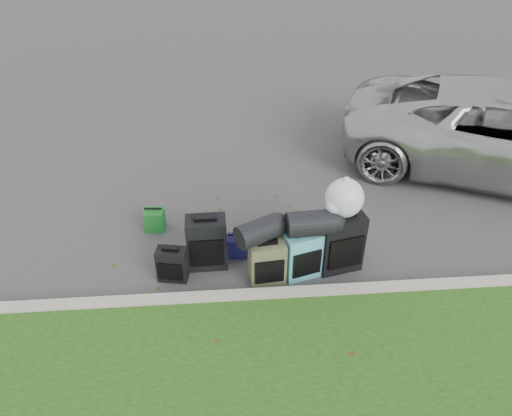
{
  "coord_description": "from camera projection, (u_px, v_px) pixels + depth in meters",
  "views": [
    {
      "loc": [
        -0.51,
        -5.27,
        4.44
      ],
      "look_at": [
        -0.1,
        0.2,
        0.55
      ],
      "focal_mm": 35.0,
      "sensor_mm": 36.0,
      "label": 1
    }
  ],
  "objects": [
    {
      "name": "suitcase_large_black_right",
      "position": [
        340.0,
        242.0,
        6.36
      ],
      "size": [
        0.61,
        0.44,
        0.82
      ],
      "primitive_type": "cube",
      "rotation": [
        0.0,
        0.0,
        0.22
      ],
      "color": "black",
      "rests_on": "ground"
    },
    {
      "name": "suitcase_olive",
      "position": [
        267.0,
        262.0,
        6.2
      ],
      "size": [
        0.46,
        0.32,
        0.6
      ],
      "primitive_type": "cube",
      "rotation": [
        0.0,
        0.0,
        0.1
      ],
      "color": "#45472D",
      "rests_on": "ground"
    },
    {
      "name": "ground",
      "position": [
        264.0,
        248.0,
        6.88
      ],
      "size": [
        120.0,
        120.0,
        0.0
      ],
      "primitive_type": "plane",
      "color": "#383535",
      "rests_on": "ground"
    },
    {
      "name": "suitcase_large_black_left",
      "position": [
        207.0,
        242.0,
        6.41
      ],
      "size": [
        0.52,
        0.32,
        0.74
      ],
      "primitive_type": "cube",
      "rotation": [
        0.0,
        0.0,
        0.02
      ],
      "color": "black",
      "rests_on": "ground"
    },
    {
      "name": "duffel_right",
      "position": [
        310.0,
        223.0,
        6.01
      ],
      "size": [
        0.59,
        0.36,
        0.32
      ],
      "primitive_type": "cylinder",
      "rotation": [
        0.0,
        1.57,
        0.07
      ],
      "color": "black",
      "rests_on": "suitcase_teal"
    },
    {
      "name": "curb",
      "position": [
        272.0,
        297.0,
        6.03
      ],
      "size": [
        120.0,
        0.18,
        0.15
      ],
      "primitive_type": "cube",
      "color": "#9E937F",
      "rests_on": "ground"
    },
    {
      "name": "duffel_left",
      "position": [
        259.0,
        231.0,
        5.98
      ],
      "size": [
        0.63,
        0.53,
        0.3
      ],
      "primitive_type": "cylinder",
      "rotation": [
        0.0,
        1.57,
        0.49
      ],
      "color": "black",
      "rests_on": "suitcase_olive"
    },
    {
      "name": "tote_green",
      "position": [
        155.0,
        220.0,
        7.16
      ],
      "size": [
        0.29,
        0.24,
        0.31
      ],
      "primitive_type": "cube",
      "rotation": [
        0.0,
        0.0,
        -0.07
      ],
      "color": "#166721",
      "rests_on": "ground"
    },
    {
      "name": "suv",
      "position": [
        507.0,
        132.0,
        8.18
      ],
      "size": [
        5.76,
        4.33,
        1.45
      ],
      "primitive_type": "imported",
      "rotation": [
        0.0,
        0.0,
        1.15
      ],
      "color": "#B7B7B2",
      "rests_on": "ground"
    },
    {
      "name": "trash_bag",
      "position": [
        344.0,
        198.0,
        6.01
      ],
      "size": [
        0.48,
        0.48,
        0.48
      ],
      "primitive_type": "sphere",
      "color": "silver",
      "rests_on": "suitcase_large_black_right"
    },
    {
      "name": "tote_navy",
      "position": [
        237.0,
        246.0,
        6.7
      ],
      "size": [
        0.29,
        0.24,
        0.29
      ],
      "primitive_type": "cube",
      "rotation": [
        0.0,
        0.0,
        -0.11
      ],
      "color": "#1B1753",
      "rests_on": "ground"
    },
    {
      "name": "suitcase_small_black",
      "position": [
        172.0,
        264.0,
        6.27
      ],
      "size": [
        0.4,
        0.27,
        0.46
      ],
      "primitive_type": "cube",
      "rotation": [
        0.0,
        0.0,
        -0.18
      ],
      "color": "black",
      "rests_on": "ground"
    },
    {
      "name": "suitcase_teal",
      "position": [
        302.0,
        255.0,
        6.28
      ],
      "size": [
        0.52,
        0.39,
        0.65
      ],
      "primitive_type": "cube",
      "rotation": [
        0.0,
        0.0,
        0.28
      ],
      "color": "teal",
      "rests_on": "ground"
    }
  ]
}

